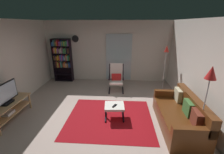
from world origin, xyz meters
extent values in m
plane|color=#B79F95|center=(0.00, 0.00, 0.00)|extent=(7.02, 7.02, 0.00)
cube|color=silver|center=(0.00, 2.90, 1.30)|extent=(5.60, 0.06, 2.60)
cube|color=silver|center=(2.70, 0.00, 1.30)|extent=(0.06, 6.00, 2.60)
cube|color=silver|center=(0.50, 2.83, 1.05)|extent=(1.10, 0.01, 2.00)
cube|color=maroon|center=(0.34, -0.13, 0.00)|extent=(2.30, 2.02, 0.01)
cube|color=tan|center=(-2.33, -0.39, 0.48)|extent=(0.49, 1.35, 0.02)
cube|color=tan|center=(-2.33, -0.39, 0.22)|extent=(0.45, 1.29, 0.02)
cylinder|color=tan|center=(-2.14, 0.24, 0.24)|extent=(0.05, 0.05, 0.47)
cylinder|color=tan|center=(-2.53, 0.24, 0.24)|extent=(0.05, 0.05, 0.47)
cube|color=silver|center=(-2.33, -0.49, 0.27)|extent=(0.29, 0.28, 0.07)
cube|color=black|center=(-2.33, -0.39, 0.52)|extent=(0.20, 0.32, 0.05)
cube|color=black|center=(-2.33, -0.39, 0.79)|extent=(0.04, 0.86, 0.50)
cube|color=silver|center=(-2.31, -0.39, 0.79)|extent=(0.01, 0.81, 0.45)
cube|color=black|center=(-2.34, 2.67, 0.93)|extent=(0.02, 0.30, 1.86)
cube|color=black|center=(-1.57, 2.67, 0.93)|extent=(0.02, 0.30, 1.86)
cube|color=black|center=(-1.95, 2.81, 0.93)|extent=(0.79, 0.02, 1.86)
cube|color=black|center=(-1.95, 2.67, 0.02)|extent=(0.76, 0.28, 0.02)
cube|color=black|center=(-1.95, 2.67, 0.31)|extent=(0.76, 0.28, 0.02)
cube|color=black|center=(-1.95, 2.67, 0.62)|extent=(0.76, 0.28, 0.02)
cube|color=black|center=(-1.95, 2.67, 0.93)|extent=(0.76, 0.28, 0.02)
cube|color=black|center=(-1.95, 2.67, 1.24)|extent=(0.76, 0.28, 0.02)
cube|color=black|center=(-1.95, 2.67, 1.55)|extent=(0.76, 0.28, 0.02)
cube|color=black|center=(-1.95, 2.67, 1.85)|extent=(0.76, 0.28, 0.02)
cube|color=beige|center=(-2.30, 2.68, 0.73)|extent=(0.03, 0.12, 0.21)
cube|color=black|center=(-2.27, 2.65, 0.75)|extent=(0.03, 0.19, 0.25)
cube|color=#CC3737|center=(-2.23, 2.65, 0.76)|extent=(0.04, 0.11, 0.26)
cube|color=brown|center=(-2.20, 2.66, 0.74)|extent=(0.02, 0.19, 0.23)
cube|color=gold|center=(-2.16, 2.66, 0.75)|extent=(0.04, 0.22, 0.24)
cube|color=red|center=(-2.10, 2.67, 0.73)|extent=(0.04, 0.17, 0.20)
cube|color=#2B2F2F|center=(-2.06, 2.69, 0.75)|extent=(0.03, 0.16, 0.25)
cube|color=#569C97|center=(-2.02, 2.65, 0.76)|extent=(0.04, 0.19, 0.26)
cube|color=#2C7B3E|center=(-1.97, 2.68, 0.71)|extent=(0.03, 0.14, 0.16)
cube|color=#C02F35|center=(-1.92, 2.68, 0.72)|extent=(0.04, 0.18, 0.19)
cube|color=gold|center=(-1.89, 2.65, 0.74)|extent=(0.03, 0.12, 0.23)
cube|color=red|center=(-1.84, 2.67, 0.75)|extent=(0.04, 0.13, 0.24)
cube|color=beige|center=(-1.80, 2.67, 0.72)|extent=(0.02, 0.23, 0.19)
cube|color=#9D9B3E|center=(-1.77, 2.68, 0.71)|extent=(0.02, 0.13, 0.16)
cube|color=brown|center=(-1.73, 2.66, 0.71)|extent=(0.04, 0.15, 0.16)
cube|color=#345CB1|center=(-1.68, 2.66, 0.75)|extent=(0.04, 0.15, 0.24)
cube|color=#3E5CB2|center=(-1.63, 2.66, 0.73)|extent=(0.03, 0.11, 0.19)
cube|color=gold|center=(-2.30, 2.68, 1.04)|extent=(0.03, 0.16, 0.19)
cube|color=#2D2430|center=(-2.27, 2.68, 1.05)|extent=(0.03, 0.23, 0.23)
cube|color=brown|center=(-2.24, 2.67, 1.02)|extent=(0.02, 0.19, 0.16)
cube|color=brown|center=(-2.21, 2.65, 1.03)|extent=(0.03, 0.19, 0.19)
cube|color=gold|center=(-2.18, 2.66, 1.02)|extent=(0.02, 0.14, 0.16)
cube|color=gold|center=(-2.14, 2.66, 1.05)|extent=(0.03, 0.17, 0.22)
cube|color=orange|center=(-2.09, 2.66, 1.03)|extent=(0.04, 0.12, 0.17)
cube|color=red|center=(-2.05, 2.65, 1.04)|extent=(0.03, 0.21, 0.21)
cube|color=#3455AD|center=(-2.00, 2.66, 1.06)|extent=(0.04, 0.23, 0.25)
cube|color=orange|center=(-1.97, 2.66, 1.04)|extent=(0.02, 0.18, 0.20)
cube|color=#8F338A|center=(-1.93, 2.66, 1.07)|extent=(0.04, 0.22, 0.26)
cube|color=#2D5EAE|center=(-1.89, 2.69, 1.05)|extent=(0.04, 0.22, 0.22)
cube|color=#BBB8A4|center=(-1.85, 2.68, 1.04)|extent=(0.03, 0.16, 0.20)
cube|color=#408743|center=(-1.82, 2.69, 1.02)|extent=(0.03, 0.16, 0.15)
cube|color=#8A3990|center=(-1.78, 2.65, 1.05)|extent=(0.03, 0.17, 0.23)
cube|color=orange|center=(-1.75, 2.65, 1.07)|extent=(0.03, 0.15, 0.26)
cube|color=#579E8D|center=(-1.70, 2.65, 1.04)|extent=(0.04, 0.18, 0.21)
cube|color=#348E4E|center=(-1.66, 2.67, 1.06)|extent=(0.04, 0.20, 0.24)
cube|color=#A59939|center=(-1.61, 2.67, 1.02)|extent=(0.04, 0.13, 0.16)
cube|color=#C23331|center=(-2.30, 2.68, 1.35)|extent=(0.03, 0.17, 0.21)
cube|color=beige|center=(-2.26, 2.68, 1.37)|extent=(0.04, 0.15, 0.25)
cube|color=orange|center=(-2.22, 2.66, 1.37)|extent=(0.03, 0.11, 0.24)
cube|color=gold|center=(-2.18, 2.66, 1.37)|extent=(0.04, 0.11, 0.23)
cube|color=#BCB1B3|center=(-2.13, 2.68, 1.34)|extent=(0.04, 0.18, 0.18)
cube|color=#943986|center=(-2.09, 2.66, 1.37)|extent=(0.04, 0.17, 0.24)
cube|color=#42874C|center=(-2.05, 2.65, 1.35)|extent=(0.02, 0.10, 0.20)
cube|color=#C1B5A1|center=(-2.02, 2.65, 1.34)|extent=(0.03, 0.20, 0.18)
cube|color=beige|center=(-1.99, 2.68, 1.35)|extent=(0.02, 0.15, 0.20)
cube|color=beige|center=(-1.95, 2.68, 1.38)|extent=(0.03, 0.19, 0.27)
cube|color=#983787|center=(-1.91, 2.69, 1.38)|extent=(0.04, 0.15, 0.25)
cube|color=brown|center=(-1.88, 2.67, 1.37)|extent=(0.02, 0.17, 0.25)
cube|color=#2D7D4F|center=(-1.85, 2.65, 1.36)|extent=(0.04, 0.19, 0.21)
cube|color=#34823F|center=(-1.80, 2.66, 1.36)|extent=(0.03, 0.19, 0.21)
cube|color=#438644|center=(-1.76, 2.69, 1.37)|extent=(0.04, 0.21, 0.25)
cube|color=black|center=(-1.72, 2.65, 1.38)|extent=(0.04, 0.19, 0.25)
cube|color=brown|center=(-1.67, 2.66, 1.36)|extent=(0.03, 0.17, 0.22)
cube|color=brown|center=(-1.63, 2.69, 1.35)|extent=(0.02, 0.20, 0.21)
cube|color=#275AB5|center=(-2.30, 2.66, 1.64)|extent=(0.04, 0.23, 0.16)
cube|color=teal|center=(-2.25, 2.65, 1.68)|extent=(0.04, 0.15, 0.24)
cube|color=#388551|center=(-2.20, 2.68, 1.69)|extent=(0.03, 0.15, 0.26)
cube|color=brown|center=(-2.16, 2.68, 1.66)|extent=(0.03, 0.22, 0.21)
cube|color=gold|center=(-2.12, 2.66, 1.65)|extent=(0.03, 0.19, 0.17)
cube|color=red|center=(-2.08, 2.66, 1.70)|extent=(0.04, 0.23, 0.27)
cube|color=#9E4588|center=(-2.03, 2.68, 1.65)|extent=(0.04, 0.13, 0.18)
cube|color=#963F91|center=(-1.98, 2.65, 1.65)|extent=(0.04, 0.23, 0.19)
cube|color=#2A5FB1|center=(-1.94, 2.68, 1.67)|extent=(0.02, 0.22, 0.22)
cube|color=#9F9936|center=(-1.91, 2.67, 1.66)|extent=(0.03, 0.15, 0.19)
cube|color=#3F5DA8|center=(-1.87, 2.66, 1.66)|extent=(0.03, 0.11, 0.19)
cube|color=#3A8F45|center=(-1.83, 2.66, 1.67)|extent=(0.04, 0.20, 0.22)
cube|color=gold|center=(-1.79, 2.66, 1.65)|extent=(0.02, 0.16, 0.18)
cube|color=#2C8F51|center=(-1.76, 2.67, 1.65)|extent=(0.04, 0.17, 0.17)
cube|color=#3A853B|center=(-1.71, 2.66, 1.67)|extent=(0.04, 0.17, 0.22)
cube|color=teal|center=(-1.67, 2.66, 1.67)|extent=(0.02, 0.17, 0.21)
cube|color=#95479B|center=(-1.62, 2.66, 1.68)|extent=(0.04, 0.18, 0.25)
cube|color=#592D12|center=(2.05, -0.37, 0.20)|extent=(0.84, 1.87, 0.40)
cube|color=#592D12|center=(2.38, -0.37, 0.61)|extent=(0.18, 1.87, 0.42)
cube|color=#592D12|center=(2.05, -1.24, 0.50)|extent=(0.84, 0.14, 0.20)
cube|color=#592D12|center=(2.05, 0.49, 0.50)|extent=(0.84, 0.14, 0.20)
cube|color=beige|center=(2.25, 0.27, 0.57)|extent=(0.15, 0.38, 0.34)
cube|color=maroon|center=(2.25, -0.88, 0.57)|extent=(0.18, 0.39, 0.34)
cube|color=#427137|center=(2.25, -0.45, 0.57)|extent=(0.14, 0.38, 0.34)
cube|color=black|center=(0.70, 1.70, 0.02)|extent=(0.06, 0.60, 0.04)
cube|color=black|center=(0.69, 1.96, 0.68)|extent=(0.04, 0.18, 0.63)
cube|color=black|center=(0.70, 1.72, 0.54)|extent=(0.05, 0.52, 0.03)
cube|color=black|center=(0.18, 1.68, 0.02)|extent=(0.06, 0.60, 0.04)
cube|color=black|center=(0.17, 1.94, 0.68)|extent=(0.04, 0.18, 0.63)
cube|color=black|center=(0.18, 1.70, 0.54)|extent=(0.05, 0.52, 0.03)
cube|color=white|center=(0.44, 1.67, 0.38)|extent=(0.49, 0.53, 0.08)
cube|color=white|center=(0.44, 1.93, 0.72)|extent=(0.48, 0.20, 0.60)
cube|color=red|center=(0.44, 1.77, 0.50)|extent=(0.38, 0.23, 0.34)
cube|color=white|center=(0.47, -0.11, 0.36)|extent=(0.55, 0.52, 0.06)
cube|color=black|center=(0.23, -0.13, 0.02)|extent=(0.07, 0.48, 0.04)
cube|color=black|center=(0.23, -0.13, 0.18)|extent=(0.04, 0.04, 0.33)
cube|color=black|center=(0.70, -0.09, 0.02)|extent=(0.07, 0.48, 0.04)
cube|color=black|center=(0.70, -0.09, 0.18)|extent=(0.04, 0.04, 0.33)
cube|color=black|center=(0.46, -0.18, 0.40)|extent=(0.10, 0.15, 0.02)
cube|color=black|center=(0.48, -0.13, 0.39)|extent=(0.12, 0.16, 0.01)
cylinder|color=#A5A5AD|center=(2.31, -0.92, 0.01)|extent=(0.22, 0.22, 0.02)
cylinder|color=#B2B2B7|center=(2.31, -0.92, 0.75)|extent=(0.02, 0.02, 1.46)
cone|color=red|center=(2.31, -0.92, 1.61)|extent=(0.21, 0.21, 0.26)
cylinder|color=#A5A5AD|center=(2.23, 1.84, 0.01)|extent=(0.22, 0.22, 0.02)
cylinder|color=#B2B2B7|center=(2.23, 1.84, 0.76)|extent=(0.02, 0.02, 1.48)
cone|color=red|center=(2.23, 1.84, 1.62)|extent=(0.17, 0.17, 0.24)
cylinder|color=silver|center=(-1.36, 2.83, 1.85)|extent=(0.28, 0.02, 0.28)
cylinder|color=black|center=(-1.36, 2.82, 1.85)|extent=(0.29, 0.01, 0.29)
camera|label=1|loc=(0.64, -3.77, 2.48)|focal=24.67mm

